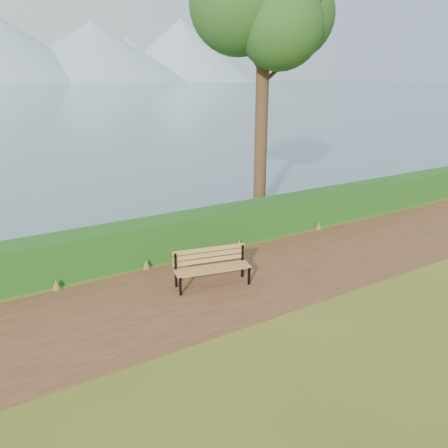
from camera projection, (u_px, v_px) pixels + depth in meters
ground at (229, 291)px, 9.52m from camera, size 140.00×140.00×0.00m
path at (222, 286)px, 9.76m from camera, size 40.00×3.40×0.01m
hedge at (177, 235)px, 11.47m from camera, size 32.00×0.85×1.00m
bench at (211, 264)px, 9.69m from camera, size 1.75×0.84×0.84m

